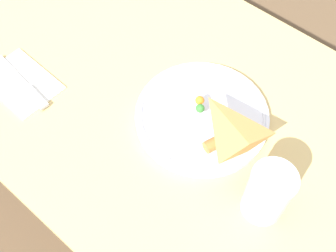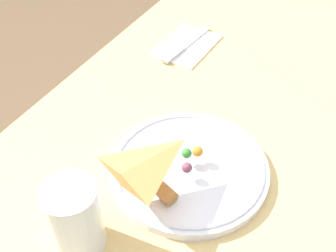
% 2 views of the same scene
% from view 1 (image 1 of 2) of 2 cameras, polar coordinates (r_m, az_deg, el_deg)
% --- Properties ---
extents(ground_plane, '(6.00, 6.00, 0.00)m').
position_cam_1_polar(ground_plane, '(1.53, -2.25, -10.18)').
color(ground_plane, brown).
extents(dining_table, '(1.23, 0.69, 0.71)m').
position_cam_1_polar(dining_table, '(1.00, -3.41, 2.68)').
color(dining_table, '#DBB770').
rests_on(dining_table, ground_plane).
extents(plate_pizza, '(0.27, 0.27, 0.05)m').
position_cam_1_polar(plate_pizza, '(0.84, 4.76, 1.37)').
color(plate_pizza, white).
rests_on(plate_pizza, dining_table).
extents(milk_glass, '(0.08, 0.08, 0.12)m').
position_cam_1_polar(milk_glass, '(0.73, 13.33, -8.93)').
color(milk_glass, white).
rests_on(milk_glass, dining_table).
extents(napkin_folded, '(0.17, 0.12, 0.00)m').
position_cam_1_polar(napkin_folded, '(0.95, -19.25, 5.56)').
color(napkin_folded, white).
rests_on(napkin_folded, dining_table).
extents(butter_knife, '(0.19, 0.04, 0.01)m').
position_cam_1_polar(butter_knife, '(0.94, -19.05, 5.42)').
color(butter_knife, '#B2B2B7').
rests_on(butter_knife, napkin_folded).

